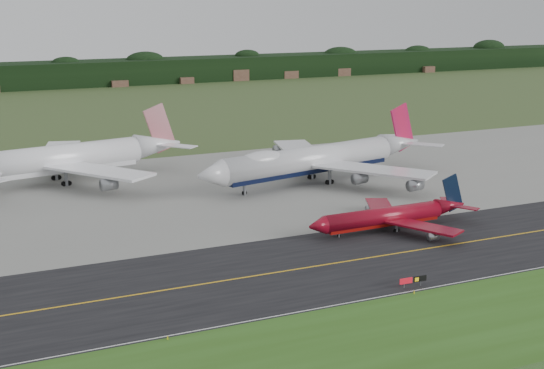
{
  "coord_description": "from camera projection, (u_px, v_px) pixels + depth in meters",
  "views": [
    {
      "loc": [
        -57.56,
        -107.65,
        42.7
      ],
      "look_at": [
        0.34,
        22.0,
        7.51
      ],
      "focal_mm": 50.0,
      "sensor_mm": 36.0,
      "label": 1
    }
  ],
  "objects": [
    {
      "name": "ground",
      "position": [
        323.0,
        256.0,
        128.46
      ],
      "size": [
        600.0,
        600.0,
        0.0
      ],
      "primitive_type": "plane",
      "color": "#314D23",
      "rests_on": "ground"
    },
    {
      "name": "grass_verge",
      "position": [
        450.0,
        338.0,
        97.44
      ],
      "size": [
        400.0,
        30.0,
        0.01
      ],
      "primitive_type": "cube",
      "color": "#305519",
      "rests_on": "ground"
    },
    {
      "name": "taxiway",
      "position": [
        334.0,
        263.0,
        124.92
      ],
      "size": [
        400.0,
        32.0,
        0.02
      ],
      "primitive_type": "cube",
      "color": "black",
      "rests_on": "ground"
    },
    {
      "name": "apron",
      "position": [
        219.0,
        189.0,
        173.66
      ],
      "size": [
        400.0,
        78.0,
        0.01
      ],
      "primitive_type": "cube",
      "color": "gray",
      "rests_on": "ground"
    },
    {
      "name": "taxiway_centreline",
      "position": [
        334.0,
        263.0,
        124.91
      ],
      "size": [
        400.0,
        0.4,
        0.0
      ],
      "primitive_type": "cube",
      "color": "gold",
      "rests_on": "taxiway"
    },
    {
      "name": "taxiway_edge_line",
      "position": [
        385.0,
        296.0,
        111.17
      ],
      "size": [
        400.0,
        0.25,
        0.0
      ],
      "primitive_type": "cube",
      "color": "silver",
      "rests_on": "taxiway"
    },
    {
      "name": "horizon_treeline",
      "position": [
        62.0,
        76.0,
        369.78
      ],
      "size": [
        700.0,
        25.0,
        12.0
      ],
      "color": "black",
      "rests_on": "ground"
    },
    {
      "name": "jet_ba_747",
      "position": [
        316.0,
        159.0,
        178.23
      ],
      "size": [
        65.9,
        53.76,
        16.67
      ],
      "color": "silver",
      "rests_on": "ground"
    },
    {
      "name": "jet_red_737",
      "position": [
        391.0,
        216.0,
        142.69
      ],
      "size": [
        34.64,
        28.31,
        9.37
      ],
      "color": "maroon",
      "rests_on": "ground"
    },
    {
      "name": "jet_star_tail",
      "position": [
        59.0,
        160.0,
        177.6
      ],
      "size": [
        64.05,
        52.91,
        16.94
      ],
      "color": "white",
      "rests_on": "ground"
    },
    {
      "name": "taxiway_sign",
      "position": [
        413.0,
        280.0,
        114.58
      ],
      "size": [
        4.66,
        0.31,
        1.55
      ],
      "color": "slate",
      "rests_on": "ground"
    },
    {
      "name": "edge_marker_left",
      "position": [
        168.0,
        338.0,
        97.04
      ],
      "size": [
        0.16,
        0.16,
        0.5
      ],
      "primitive_type": "cylinder",
      "color": "yellow",
      "rests_on": "ground"
    },
    {
      "name": "edge_marker_center",
      "position": [
        414.0,
        292.0,
        111.99
      ],
      "size": [
        0.16,
        0.16,
        0.5
      ],
      "primitive_type": "cylinder",
      "color": "yellow",
      "rests_on": "ground"
    }
  ]
}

